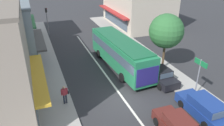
# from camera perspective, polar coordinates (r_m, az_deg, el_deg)

# --- Properties ---
(ground_plane) EXTENTS (140.00, 140.00, 0.00)m
(ground_plane) POSITION_cam_1_polar(r_m,az_deg,el_deg) (19.02, 3.10, -9.49)
(ground_plane) COLOR #2D2D30
(lane_centre_line) EXTENTS (0.20, 28.00, 0.01)m
(lane_centre_line) POSITION_cam_1_polar(r_m,az_deg,el_deg) (22.15, -1.06, -3.89)
(lane_centre_line) COLOR silver
(lane_centre_line) RESTS_ON ground
(sidewalk_left) EXTENTS (5.20, 44.00, 0.14)m
(sidewalk_left) POSITION_cam_1_polar(r_m,az_deg,el_deg) (22.89, -19.12, -4.22)
(sidewalk_left) COLOR #A39E96
(sidewalk_left) RESTS_ON ground
(kerb_right) EXTENTS (2.80, 44.00, 0.12)m
(kerb_right) POSITION_cam_1_polar(r_m,az_deg,el_deg) (26.16, 10.29, 0.70)
(kerb_right) COLOR #A39E96
(kerb_right) RESTS_ON ground
(shopfront_far_end) EXTENTS (7.78, 8.40, 8.45)m
(shopfront_far_end) POSITION_cam_1_polar(r_m,az_deg,el_deg) (34.04, -27.27, 11.57)
(shopfront_far_end) COLOR beige
(shopfront_far_end) RESTS_ON ground
(building_right_far) EXTENTS (9.38, 12.67, 8.82)m
(building_right_far) POSITION_cam_1_polar(r_m,az_deg,el_deg) (39.58, 6.69, 16.08)
(building_right_far) COLOR beige
(building_right_far) RESTS_ON ground
(city_bus) EXTENTS (3.17, 10.98, 3.23)m
(city_bus) POSITION_cam_1_polar(r_m,az_deg,el_deg) (23.51, 2.22, 3.03)
(city_bus) COLOR #237A4C
(city_bus) RESTS_ON ground
(hatchback_queue_far_back) EXTENTS (1.89, 3.74, 1.54)m
(hatchback_queue_far_back) POSITION_cam_1_polar(r_m,az_deg,el_deg) (15.99, 16.48, -15.45)
(hatchback_queue_far_back) COLOR #561E19
(hatchback_queue_far_back) RESTS_ON ground
(parked_wagon_kerb_front) EXTENTS (1.95, 4.51, 1.58)m
(parked_wagon_kerb_front) POSITION_cam_1_polar(r_m,az_deg,el_deg) (18.21, 22.80, -10.72)
(parked_wagon_kerb_front) COLOR navy
(parked_wagon_kerb_front) RESTS_ON ground
(parked_sedan_kerb_second) EXTENTS (2.00, 4.25, 1.47)m
(parked_sedan_kerb_second) POSITION_cam_1_polar(r_m,az_deg,el_deg) (21.70, 12.46, -3.24)
(parked_sedan_kerb_second) COLOR black
(parked_sedan_kerb_second) RESTS_ON ground
(traffic_light_downstreet) EXTENTS (0.33, 0.24, 4.20)m
(traffic_light_downstreet) POSITION_cam_1_polar(r_m,az_deg,el_deg) (35.41, -16.68, 11.49)
(traffic_light_downstreet) COLOR gray
(traffic_light_downstreet) RESTS_ON ground
(directional_road_sign) EXTENTS (0.10, 1.40, 3.60)m
(directional_road_sign) POSITION_cam_1_polar(r_m,az_deg,el_deg) (19.31, 21.89, -1.66)
(directional_road_sign) COLOR gray
(directional_road_sign) RESTS_ON ground
(street_tree_right) EXTENTS (3.52, 3.52, 6.06)m
(street_tree_right) POSITION_cam_1_polar(r_m,az_deg,el_deg) (22.89, 14.00, 8.06)
(street_tree_right) COLOR brown
(street_tree_right) RESTS_ON ground
(pedestrian_with_handbag_near) EXTENTS (0.65, 0.32, 1.63)m
(pedestrian_with_handbag_near) POSITION_cam_1_polar(r_m,az_deg,el_deg) (18.22, -12.25, -7.81)
(pedestrian_with_handbag_near) COLOR #232838
(pedestrian_with_handbag_near) RESTS_ON sidewalk_left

